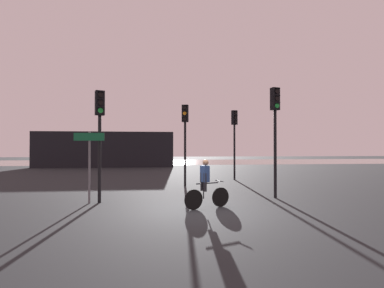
# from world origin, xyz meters

# --- Properties ---
(ground_plane) EXTENTS (120.00, 120.00, 0.00)m
(ground_plane) POSITION_xyz_m (0.00, 0.00, 0.00)
(ground_plane) COLOR black
(water_strip) EXTENTS (80.00, 16.00, 0.01)m
(water_strip) POSITION_xyz_m (0.00, 33.67, 0.00)
(water_strip) COLOR gray
(water_strip) RESTS_ON ground
(distant_building) EXTENTS (14.25, 4.00, 3.69)m
(distant_building) POSITION_xyz_m (-6.76, 23.67, 1.85)
(distant_building) COLOR black
(distant_building) RESTS_ON ground
(traffic_light_center) EXTENTS (0.38, 0.39, 4.27)m
(traffic_light_center) POSITION_xyz_m (0.25, 6.02, 2.97)
(traffic_light_center) COLOR black
(traffic_light_center) RESTS_ON ground
(traffic_light_near_right) EXTENTS (0.37, 0.39, 4.43)m
(traffic_light_near_right) POSITION_xyz_m (3.54, 2.01, 3.08)
(traffic_light_near_right) COLOR black
(traffic_light_near_right) RESTS_ON ground
(traffic_light_near_left) EXTENTS (0.39, 0.41, 4.11)m
(traffic_light_near_left) POSITION_xyz_m (-3.28, 1.71, 2.87)
(traffic_light_near_left) COLOR black
(traffic_light_near_left) RESTS_ON ground
(traffic_light_far_right) EXTENTS (0.39, 0.41, 4.38)m
(traffic_light_far_right) POSITION_xyz_m (3.64, 8.91, 3.05)
(traffic_light_far_right) COLOR black
(traffic_light_far_right) RESTS_ON ground
(direction_sign_post) EXTENTS (1.10, 0.17, 2.60)m
(direction_sign_post) POSITION_xyz_m (-3.62, 1.61, 1.70)
(direction_sign_post) COLOR slate
(direction_sign_post) RESTS_ON ground
(cyclist) EXTENTS (1.59, 0.75, 1.62)m
(cyclist) POSITION_xyz_m (0.43, 0.25, 0.82)
(cyclist) COLOR black
(cyclist) RESTS_ON ground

